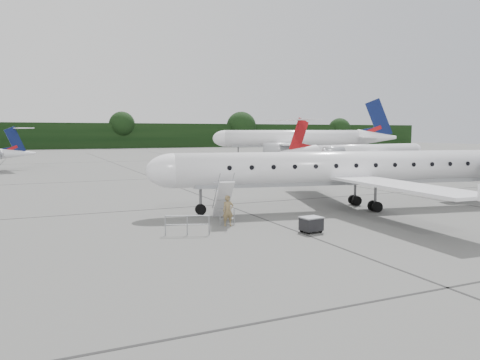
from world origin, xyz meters
name	(u,v)px	position (x,y,z in m)	size (l,w,h in m)	color
ground	(338,219)	(0.00, 0.00, 0.00)	(320.00, 320.00, 0.00)	#60605E
treeline	(89,136)	(0.00, 130.00, 4.00)	(260.00, 4.00, 8.00)	black
main_regional_jet	(351,151)	(2.92, 2.74, 3.90)	(30.46, 21.93, 7.81)	white
airstair	(223,201)	(-6.64, 2.12, 1.22)	(0.85, 2.51, 2.45)	white
passenger	(228,211)	(-6.90, 0.74, 0.86)	(0.62, 0.41, 1.71)	olive
safety_railing	(187,226)	(-9.70, -0.61, 0.50)	(2.20, 0.08, 1.00)	gray
baggage_cart	(311,224)	(-3.62, -2.61, 0.44)	(1.02, 0.82, 0.88)	black
bg_narrowbody	(291,130)	(26.80, 51.66, 5.52)	(30.77, 22.16, 11.05)	white
bg_regional_right	(369,144)	(27.19, 30.47, 3.45)	(26.31, 18.94, 6.90)	white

